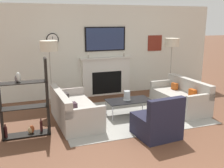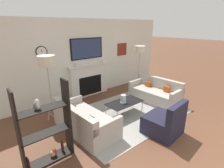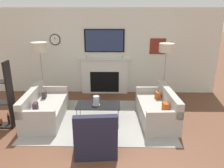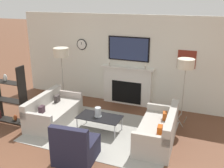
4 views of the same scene
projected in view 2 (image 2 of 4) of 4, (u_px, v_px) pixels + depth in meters
fireplace_wall at (87, 62)px, 6.23m from camera, size 7.24×0.28×2.70m
area_rug at (126, 113)px, 5.17m from camera, size 3.42×2.40×0.01m
couch_left at (84, 122)px, 4.23m from camera, size 0.92×1.75×0.74m
couch_right at (155, 93)px, 5.94m from camera, size 0.85×1.72×0.77m
armchair at (165, 123)px, 4.14m from camera, size 0.84×0.84×0.87m
coffee_table at (125, 103)px, 5.02m from camera, size 1.07×0.57×0.39m
hurricane_candle at (123, 99)px, 4.96m from camera, size 0.18×0.18×0.23m
floor_lamp_left at (46, 61)px, 4.37m from camera, size 0.44×0.44×1.78m
floor_lamp_right at (140, 50)px, 6.52m from camera, size 0.41×0.41×1.76m
shelf_unit at (45, 129)px, 3.18m from camera, size 0.92×0.28×1.56m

